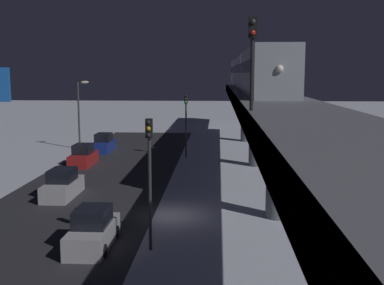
{
  "coord_description": "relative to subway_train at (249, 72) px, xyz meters",
  "views": [
    {
      "loc": [
        -2.92,
        27.77,
        8.51
      ],
      "look_at": [
        -0.55,
        -15.68,
        2.18
      ],
      "focal_mm": 44.8,
      "sensor_mm": 36.0,
      "label": 1
    }
  ],
  "objects": [
    {
      "name": "ground_plane",
      "position": [
        6.47,
        28.21,
        -8.66
      ],
      "size": [
        240.0,
        240.0,
        0.0
      ],
      "primitive_type": "plane",
      "color": "silver"
    },
    {
      "name": "avenue_asphalt",
      "position": [
        12.87,
        28.21,
        -8.66
      ],
      "size": [
        11.0,
        80.67,
        0.01
      ],
      "primitive_type": "cube",
      "color": "#28282D",
      "rests_on": "ground_plane"
    },
    {
      "name": "elevated_railway",
      "position": [
        0.09,
        28.21,
        -2.7
      ],
      "size": [
        5.0,
        80.67,
        6.88
      ],
      "color": "slate",
      "rests_on": "ground_plane"
    },
    {
      "name": "subway_train",
      "position": [
        0.0,
        0.0,
        0.0
      ],
      "size": [
        2.94,
        55.47,
        3.4
      ],
      "color": "#999EA8",
      "rests_on": "elevated_railway"
    },
    {
      "name": "rail_signal",
      "position": [
        2.1,
        34.99,
        0.95
      ],
      "size": [
        0.36,
        0.41,
        4.0
      ],
      "color": "black",
      "rests_on": "elevated_railway"
    },
    {
      "name": "sedan_silver",
      "position": [
        9.67,
        33.58,
        -7.88
      ],
      "size": [
        1.91,
        4.43,
        1.97
      ],
      "rotation": [
        0.0,
        0.0,
        3.14
      ],
      "color": "#B2B2B7",
      "rests_on": "ground_plane"
    },
    {
      "name": "sedan_silver_2",
      "position": [
        14.27,
        24.18,
        -7.86
      ],
      "size": [
        1.8,
        4.53,
        1.97
      ],
      "color": "#B2B2B7",
      "rests_on": "ground_plane"
    },
    {
      "name": "sedan_red",
      "position": [
        16.07,
        12.69,
        -7.86
      ],
      "size": [
        1.8,
        4.41,
        1.97
      ],
      "color": "#A51E1E",
      "rests_on": "ground_plane"
    },
    {
      "name": "sedan_blue",
      "position": [
        16.07,
        4.66,
        -7.86
      ],
      "size": [
        1.8,
        4.62,
        1.97
      ],
      "color": "navy",
      "rests_on": "ground_plane"
    },
    {
      "name": "traffic_light_near",
      "position": [
        6.77,
        33.91,
        -4.46
      ],
      "size": [
        0.32,
        0.44,
        6.4
      ],
      "color": "#2D2D2D",
      "rests_on": "ground_plane"
    },
    {
      "name": "traffic_light_mid",
      "position": [
        6.77,
        8.17,
        -4.46
      ],
      "size": [
        0.32,
        0.44,
        6.4
      ],
      "color": "#2D2D2D",
      "rests_on": "ground_plane"
    },
    {
      "name": "street_lamp_far",
      "position": [
        18.94,
        3.21,
        -3.85
      ],
      "size": [
        1.35,
        0.44,
        7.65
      ],
      "color": "#38383D",
      "rests_on": "ground_plane"
    }
  ]
}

